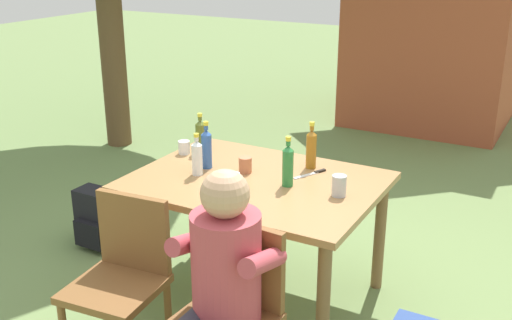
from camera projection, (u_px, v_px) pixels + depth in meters
ground_plane at (256, 293)px, 3.87m from camera, size 24.00×24.00×0.00m
dining_table at (256, 194)px, 3.64m from camera, size 1.43×1.06×0.78m
chair_near_right at (232, 306)px, 2.87m from camera, size 0.47×0.47×0.87m
chair_near_left at (123, 271)px, 3.17m from camera, size 0.48×0.48×0.87m
person_in_white_shirt at (217, 285)px, 2.73m from camera, size 0.47×0.61×1.18m
bottle_green at (288, 165)px, 3.47m from camera, size 0.06×0.06×0.29m
bottle_amber at (311, 148)px, 3.74m from camera, size 0.06×0.06×0.29m
bottle_olive at (200, 136)px, 4.02m from camera, size 0.06×0.06×0.27m
bottle_blue at (207, 148)px, 3.74m from camera, size 0.06×0.06×0.30m
bottle_clear at (197, 157)px, 3.64m from camera, size 0.06×0.06×0.26m
cup_steel at (339, 186)px, 3.36m from camera, size 0.08×0.08×0.12m
cup_terracotta at (245, 165)px, 3.70m from camera, size 0.08×0.08×0.10m
cup_white at (184, 147)px, 4.02m from camera, size 0.08×0.08×0.09m
cup_glass at (234, 181)px, 3.45m from camera, size 0.06×0.06×0.10m
table_knife at (312, 173)px, 3.68m from camera, size 0.12×0.23×0.01m
backpack_by_near_side at (99, 220)px, 4.40m from camera, size 0.33×0.24×0.43m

